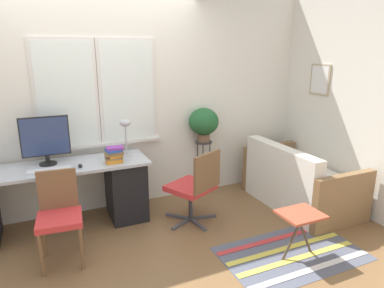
{
  "coord_description": "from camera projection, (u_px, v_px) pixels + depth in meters",
  "views": [
    {
      "loc": [
        -0.63,
        -3.42,
        1.92
      ],
      "look_at": [
        0.97,
        0.15,
        0.84
      ],
      "focal_mm": 32.0,
      "sensor_mm": 36.0,
      "label": 1
    }
  ],
  "objects": [
    {
      "name": "ground_plane",
      "position": [
        117.0,
        230.0,
        3.77
      ],
      "size": [
        14.0,
        14.0,
        0.0
      ],
      "primitive_type": "plane",
      "color": "brown"
    },
    {
      "name": "wall_back_with_window",
      "position": [
        98.0,
        100.0,
        4.0
      ],
      "size": [
        9.0,
        0.12,
        2.7
      ],
      "color": "white",
      "rests_on": "ground_plane"
    },
    {
      "name": "wall_right_with_picture",
      "position": [
        322.0,
        95.0,
        4.51
      ],
      "size": [
        0.08,
        9.0,
        2.7
      ],
      "color": "white",
      "rests_on": "ground_plane"
    },
    {
      "name": "desk",
      "position": [
        56.0,
        196.0,
        3.7
      ],
      "size": [
        2.02,
        0.6,
        0.73
      ],
      "color": "#B2B7BC",
      "rests_on": "ground_plane"
    },
    {
      "name": "monitor",
      "position": [
        45.0,
        139.0,
        3.61
      ],
      "size": [
        0.49,
        0.18,
        0.52
      ],
      "color": "black",
      "rests_on": "desk"
    },
    {
      "name": "keyboard",
      "position": [
        49.0,
        170.0,
        3.47
      ],
      "size": [
        0.42,
        0.12,
        0.02
      ],
      "color": "silver",
      "rests_on": "desk"
    },
    {
      "name": "mouse",
      "position": [
        80.0,
        166.0,
        3.58
      ],
      "size": [
        0.04,
        0.07,
        0.03
      ],
      "color": "black",
      "rests_on": "desk"
    },
    {
      "name": "desk_lamp",
      "position": [
        125.0,
        129.0,
        3.9
      ],
      "size": [
        0.14,
        0.14,
        0.43
      ],
      "color": "#ADADB2",
      "rests_on": "desk"
    },
    {
      "name": "book_stack",
      "position": [
        114.0,
        155.0,
        3.71
      ],
      "size": [
        0.21,
        0.17,
        0.18
      ],
      "color": "orange",
      "rests_on": "desk"
    },
    {
      "name": "desk_chair_wooden",
      "position": [
        59.0,
        214.0,
        3.14
      ],
      "size": [
        0.42,
        0.43,
        0.85
      ],
      "rotation": [
        0.0,
        0.0,
        -0.09
      ],
      "color": "brown",
      "rests_on": "ground_plane"
    },
    {
      "name": "office_chair_swivel",
      "position": [
        195.0,
        186.0,
        3.84
      ],
      "size": [
        0.62,
        0.62,
        0.86
      ],
      "rotation": [
        0.0,
        0.0,
        3.6
      ],
      "color": "#47474C",
      "rests_on": "ground_plane"
    },
    {
      "name": "couch_loveseat",
      "position": [
        298.0,
        184.0,
        4.33
      ],
      "size": [
        0.83,
        1.43,
        0.8
      ],
      "rotation": [
        0.0,
        0.0,
        1.57
      ],
      "color": "white",
      "rests_on": "ground_plane"
    },
    {
      "name": "plant_stand",
      "position": [
        203.0,
        150.0,
        4.59
      ],
      "size": [
        0.23,
        0.23,
        0.74
      ],
      "color": "#333338",
      "rests_on": "ground_plane"
    },
    {
      "name": "potted_plant",
      "position": [
        204.0,
        122.0,
        4.49
      ],
      "size": [
        0.39,
        0.39,
        0.45
      ],
      "color": "brown",
      "rests_on": "plant_stand"
    },
    {
      "name": "floor_rug_striped",
      "position": [
        292.0,
        253.0,
        3.34
      ],
      "size": [
        1.38,
        0.83,
        0.01
      ],
      "color": "#565B6B",
      "rests_on": "ground_plane"
    },
    {
      "name": "folding_stool",
      "position": [
        300.0,
        218.0,
        3.19
      ],
      "size": [
        0.39,
        0.33,
        0.46
      ],
      "color": "#B24C33",
      "rests_on": "ground_plane"
    }
  ]
}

